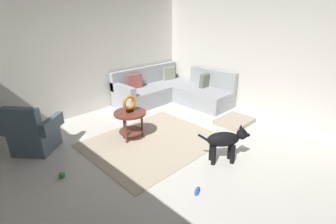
# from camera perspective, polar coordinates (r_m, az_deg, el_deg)

# --- Properties ---
(ground_plane) EXTENTS (6.00, 6.00, 0.10)m
(ground_plane) POSITION_cam_1_polar(r_m,az_deg,el_deg) (4.20, 1.42, -11.49)
(ground_plane) COLOR silver
(wall_back) EXTENTS (6.00, 0.12, 2.70)m
(wall_back) POSITION_cam_1_polar(r_m,az_deg,el_deg) (5.99, -19.59, 12.03)
(wall_back) COLOR silver
(wall_back) RESTS_ON ground_plane
(wall_right) EXTENTS (0.12, 6.00, 2.70)m
(wall_right) POSITION_cam_1_polar(r_m,az_deg,el_deg) (6.05, 21.73, 11.83)
(wall_right) COLOR silver
(wall_right) RESTS_ON ground_plane
(area_rug) EXTENTS (2.30, 1.90, 0.01)m
(area_rug) POSITION_cam_1_polar(r_m,az_deg,el_deg) (4.69, -3.49, -6.82)
(area_rug) COLOR #BCAD93
(area_rug) RESTS_ON ground_plane
(sectional_couch) EXTENTS (2.20, 2.25, 0.88)m
(sectional_couch) POSITION_cam_1_polar(r_m,az_deg,el_deg) (6.63, 0.88, 4.75)
(sectional_couch) COLOR #9EA3A8
(sectional_couch) RESTS_ON ground_plane
(armchair) EXTENTS (0.97, 1.00, 0.88)m
(armchair) POSITION_cam_1_polar(r_m,az_deg,el_deg) (4.84, -28.53, -4.51)
(armchair) COLOR #4C6070
(armchair) RESTS_ON ground_plane
(side_table) EXTENTS (0.60, 0.60, 0.54)m
(side_table) POSITION_cam_1_polar(r_m,az_deg,el_deg) (4.70, -8.65, -1.39)
(side_table) COLOR brown
(side_table) RESTS_ON ground_plane
(torus_sculpture) EXTENTS (0.28, 0.08, 0.33)m
(torus_sculpture) POSITION_cam_1_polar(r_m,az_deg,el_deg) (4.59, -8.86, 1.98)
(torus_sculpture) COLOR black
(torus_sculpture) RESTS_ON side_table
(dog_bed_mat) EXTENTS (0.80, 0.60, 0.09)m
(dog_bed_mat) POSITION_cam_1_polar(r_m,az_deg,el_deg) (5.61, 15.02, -2.06)
(dog_bed_mat) COLOR #B2A38E
(dog_bed_mat) RESTS_ON ground_plane
(dog) EXTENTS (0.70, 0.56, 0.63)m
(dog) POSITION_cam_1_polar(r_m,az_deg,el_deg) (4.05, 13.07, -6.40)
(dog) COLOR black
(dog) RESTS_ON ground_plane
(dog_toy_ball) EXTENTS (0.10, 0.10, 0.10)m
(dog_toy_ball) POSITION_cam_1_polar(r_m,az_deg,el_deg) (4.06, -23.14, -13.16)
(dog_toy_ball) COLOR green
(dog_toy_ball) RESTS_ON ground_plane
(dog_toy_bone) EXTENTS (0.19, 0.12, 0.06)m
(dog_toy_bone) POSITION_cam_1_polar(r_m,az_deg,el_deg) (3.53, 6.68, -17.53)
(dog_toy_bone) COLOR blue
(dog_toy_bone) RESTS_ON ground_plane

